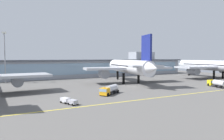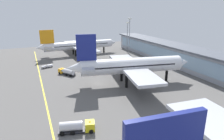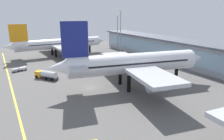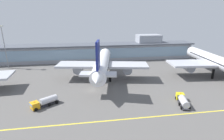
# 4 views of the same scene
# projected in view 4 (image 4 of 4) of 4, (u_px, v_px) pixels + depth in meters

# --- Properties ---
(ground_plane) EXTENTS (195.21, 195.21, 0.00)m
(ground_plane) POSITION_uv_depth(u_px,v_px,m) (92.00, 90.00, 70.13)
(ground_plane) COLOR #5B5956
(taxiway_centreline_stripe) EXTENTS (156.17, 0.50, 0.01)m
(taxiway_centreline_stripe) POSITION_uv_depth(u_px,v_px,m) (95.00, 122.00, 49.41)
(taxiway_centreline_stripe) COLOR yellow
(taxiway_centreline_stripe) RESTS_ON ground
(terminal_building) EXTENTS (142.44, 14.00, 15.91)m
(terminal_building) POSITION_uv_depth(u_px,v_px,m) (92.00, 52.00, 115.20)
(terminal_building) COLOR #9399A3
(terminal_building) RESTS_ON ground
(airliner_near_right) EXTENTS (42.62, 51.31, 20.64)m
(airliner_near_right) POSITION_uv_depth(u_px,v_px,m) (102.00, 64.00, 79.95)
(airliner_near_right) COLOR black
(airliner_near_right) RESTS_ON ground
(airliner_far_right) EXTENTS (47.12, 59.20, 19.71)m
(airliner_far_right) POSITION_uv_depth(u_px,v_px,m) (217.00, 62.00, 84.10)
(airliner_far_right) COLOR black
(airliner_far_right) RESTS_ON ground
(fuel_tanker_truck) EXTENTS (8.82, 7.14, 2.90)m
(fuel_tanker_truck) POSITION_uv_depth(u_px,v_px,m) (44.00, 102.00, 57.52)
(fuel_tanker_truck) COLOR black
(fuel_tanker_truck) RESTS_ON ground
(baggage_tug_near) EXTENTS (4.87, 9.36, 2.90)m
(baggage_tug_near) POSITION_uv_depth(u_px,v_px,m) (182.00, 100.00, 58.99)
(baggage_tug_near) COLOR black
(baggage_tug_near) RESTS_ON ground
(apron_light_mast_centre) EXTENTS (1.80, 1.80, 23.76)m
(apron_light_mast_centre) POSITION_uv_depth(u_px,v_px,m) (4.00, 41.00, 94.53)
(apron_light_mast_centre) COLOR gray
(apron_light_mast_centre) RESTS_ON ground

